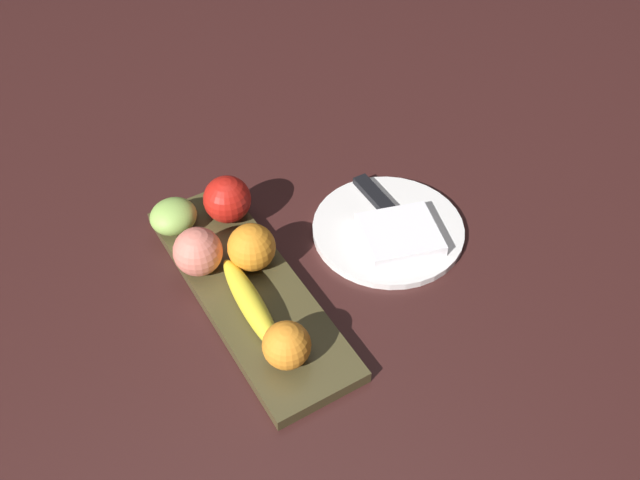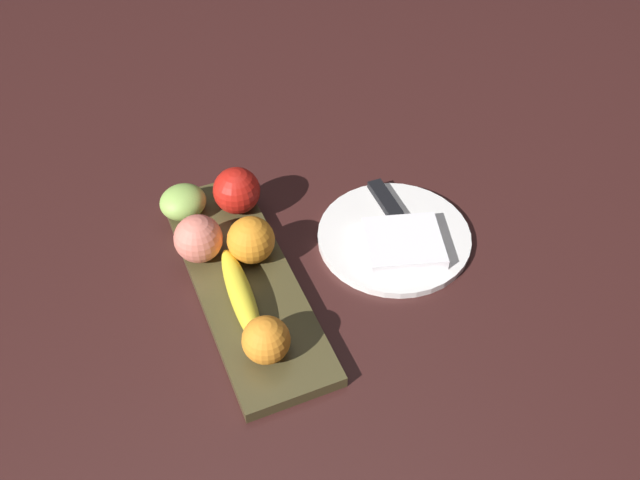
{
  "view_description": "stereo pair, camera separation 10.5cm",
  "coord_description": "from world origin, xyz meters",
  "px_view_note": "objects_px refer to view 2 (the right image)",
  "views": [
    {
      "loc": [
        0.64,
        -0.25,
        0.81
      ],
      "look_at": [
        0.02,
        0.12,
        0.05
      ],
      "focal_mm": 39.81,
      "sensor_mm": 36.0,
      "label": 1
    },
    {
      "loc": [
        0.69,
        -0.16,
        0.81
      ],
      "look_at": [
        0.02,
        0.12,
        0.05
      ],
      "focal_mm": 39.81,
      "sensor_mm": 36.0,
      "label": 2
    }
  ],
  "objects_px": {
    "banana": "(241,295)",
    "orange_near_banana": "(266,340)",
    "apple": "(237,191)",
    "orange_near_apple": "(251,240)",
    "folded_napkin": "(404,243)",
    "fruit_tray": "(241,283)",
    "dinner_plate": "(394,237)",
    "peach": "(198,239)",
    "knife": "(389,206)",
    "grape_bunch": "(183,202)"
  },
  "relations": [
    {
      "from": "banana",
      "to": "orange_near_banana",
      "type": "height_order",
      "value": "orange_near_banana"
    },
    {
      "from": "apple",
      "to": "orange_near_apple",
      "type": "xyz_separation_m",
      "value": [
        0.11,
        -0.01,
        -0.0
      ]
    },
    {
      "from": "orange_near_banana",
      "to": "folded_napkin",
      "type": "xyz_separation_m",
      "value": [
        -0.11,
        0.26,
        -0.03
      ]
    },
    {
      "from": "fruit_tray",
      "to": "banana",
      "type": "height_order",
      "value": "banana"
    },
    {
      "from": "orange_near_banana",
      "to": "dinner_plate",
      "type": "xyz_separation_m",
      "value": [
        -0.14,
        0.26,
        -0.05
      ]
    },
    {
      "from": "peach",
      "to": "knife",
      "type": "bearing_deg",
      "value": 87.98
    },
    {
      "from": "apple",
      "to": "grape_bunch",
      "type": "relative_size",
      "value": 1.02
    },
    {
      "from": "orange_near_banana",
      "to": "folded_napkin",
      "type": "relative_size",
      "value": 0.56
    },
    {
      "from": "banana",
      "to": "grape_bunch",
      "type": "relative_size",
      "value": 2.46
    },
    {
      "from": "banana",
      "to": "peach",
      "type": "xyz_separation_m",
      "value": [
        -0.11,
        -0.03,
        0.02
      ]
    },
    {
      "from": "apple",
      "to": "grape_bunch",
      "type": "distance_m",
      "value": 0.09
    },
    {
      "from": "peach",
      "to": "grape_bunch",
      "type": "distance_m",
      "value": 0.1
    },
    {
      "from": "banana",
      "to": "dinner_plate",
      "type": "relative_size",
      "value": 0.75
    },
    {
      "from": "orange_near_banana",
      "to": "knife",
      "type": "relative_size",
      "value": 0.36
    },
    {
      "from": "dinner_plate",
      "to": "grape_bunch",
      "type": "bearing_deg",
      "value": -119.51
    },
    {
      "from": "orange_near_apple",
      "to": "dinner_plate",
      "type": "xyz_separation_m",
      "value": [
        0.03,
        0.22,
        -0.05
      ]
    },
    {
      "from": "fruit_tray",
      "to": "peach",
      "type": "xyz_separation_m",
      "value": [
        -0.07,
        -0.04,
        0.05
      ]
    },
    {
      "from": "banana",
      "to": "orange_near_apple",
      "type": "xyz_separation_m",
      "value": [
        -0.08,
        0.04,
        0.02
      ]
    },
    {
      "from": "peach",
      "to": "banana",
      "type": "bearing_deg",
      "value": 14.2
    },
    {
      "from": "fruit_tray",
      "to": "orange_near_apple",
      "type": "bearing_deg",
      "value": 138.24
    },
    {
      "from": "apple",
      "to": "folded_napkin",
      "type": "bearing_deg",
      "value": 50.32
    },
    {
      "from": "apple",
      "to": "dinner_plate",
      "type": "distance_m",
      "value": 0.26
    },
    {
      "from": "knife",
      "to": "apple",
      "type": "bearing_deg",
      "value": -110.0
    },
    {
      "from": "fruit_tray",
      "to": "grape_bunch",
      "type": "xyz_separation_m",
      "value": [
        -0.17,
        -0.04,
        0.03
      ]
    },
    {
      "from": "banana",
      "to": "folded_napkin",
      "type": "xyz_separation_m",
      "value": [
        -0.01,
        0.27,
        -0.02
      ]
    },
    {
      "from": "knife",
      "to": "peach",
      "type": "bearing_deg",
      "value": -90.95
    },
    {
      "from": "banana",
      "to": "peach",
      "type": "distance_m",
      "value": 0.12
    },
    {
      "from": "banana",
      "to": "folded_napkin",
      "type": "bearing_deg",
      "value": 96.17
    },
    {
      "from": "banana",
      "to": "dinner_plate",
      "type": "bearing_deg",
      "value": 102.59
    },
    {
      "from": "grape_bunch",
      "to": "dinner_plate",
      "type": "height_order",
      "value": "grape_bunch"
    },
    {
      "from": "apple",
      "to": "orange_near_banana",
      "type": "distance_m",
      "value": 0.29
    },
    {
      "from": "apple",
      "to": "grape_bunch",
      "type": "bearing_deg",
      "value": -104.83
    },
    {
      "from": "banana",
      "to": "apple",
      "type": "bearing_deg",
      "value": 166.4
    },
    {
      "from": "fruit_tray",
      "to": "folded_napkin",
      "type": "xyz_separation_m",
      "value": [
        0.03,
        0.25,
        0.01
      ]
    },
    {
      "from": "fruit_tray",
      "to": "orange_near_banana",
      "type": "height_order",
      "value": "orange_near_banana"
    },
    {
      "from": "grape_bunch",
      "to": "fruit_tray",
      "type": "bearing_deg",
      "value": 13.09
    },
    {
      "from": "folded_napkin",
      "to": "orange_near_apple",
      "type": "bearing_deg",
      "value": -106.17
    },
    {
      "from": "orange_near_apple",
      "to": "orange_near_banana",
      "type": "height_order",
      "value": "orange_near_apple"
    },
    {
      "from": "orange_near_apple",
      "to": "dinner_plate",
      "type": "distance_m",
      "value": 0.23
    },
    {
      "from": "fruit_tray",
      "to": "dinner_plate",
      "type": "bearing_deg",
      "value": 90.0
    },
    {
      "from": "peach",
      "to": "dinner_plate",
      "type": "xyz_separation_m",
      "value": [
        0.07,
        0.29,
        -0.05
      ]
    },
    {
      "from": "banana",
      "to": "orange_near_apple",
      "type": "height_order",
      "value": "orange_near_apple"
    },
    {
      "from": "peach",
      "to": "folded_napkin",
      "type": "relative_size",
      "value": 0.62
    },
    {
      "from": "orange_near_banana",
      "to": "dinner_plate",
      "type": "height_order",
      "value": "orange_near_banana"
    },
    {
      "from": "fruit_tray",
      "to": "grape_bunch",
      "type": "relative_size",
      "value": 5.88
    },
    {
      "from": "peach",
      "to": "grape_bunch",
      "type": "height_order",
      "value": "peach"
    },
    {
      "from": "grape_bunch",
      "to": "folded_napkin",
      "type": "relative_size",
      "value": 0.63
    },
    {
      "from": "apple",
      "to": "folded_napkin",
      "type": "distance_m",
      "value": 0.27
    },
    {
      "from": "banana",
      "to": "fruit_tray",
      "type": "bearing_deg",
      "value": 167.54
    },
    {
      "from": "apple",
      "to": "folded_napkin",
      "type": "height_order",
      "value": "apple"
    }
  ]
}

